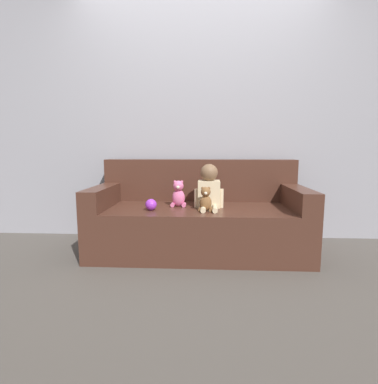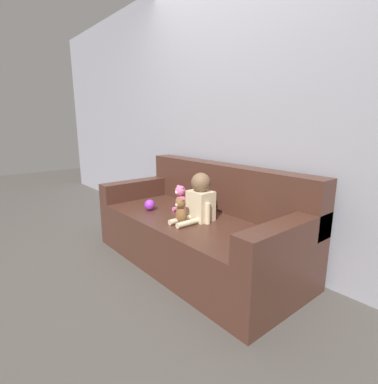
{
  "view_description": "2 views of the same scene",
  "coord_description": "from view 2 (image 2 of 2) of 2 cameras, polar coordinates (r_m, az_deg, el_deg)",
  "views": [
    {
      "loc": [
        0.06,
        -2.67,
        0.94
      ],
      "look_at": [
        -0.09,
        0.0,
        0.55
      ],
      "focal_mm": 28.0,
      "sensor_mm": 36.0,
      "label": 1
    },
    {
      "loc": [
        1.82,
        -1.57,
        1.2
      ],
      "look_at": [
        -0.06,
        -0.01,
        0.62
      ],
      "focal_mm": 28.0,
      "sensor_mm": 36.0,
      "label": 2
    }
  ],
  "objects": [
    {
      "name": "plush_toy_side",
      "position": [
        2.62,
        -1.59,
        -1.45
      ],
      "size": [
        0.14,
        0.11,
        0.24
      ],
      "color": "#DB6699",
      "rests_on": "couch"
    },
    {
      "name": "person_baby",
      "position": [
        2.39,
        2.02,
        -1.48
      ],
      "size": [
        0.26,
        0.35,
        0.39
      ],
      "color": "beige",
      "rests_on": "couch"
    },
    {
      "name": "teddy_bear_brown",
      "position": [
        2.33,
        -1.59,
        -3.77
      ],
      "size": [
        0.12,
        0.09,
        0.21
      ],
      "color": "brown",
      "rests_on": "couch"
    },
    {
      "name": "toy_ball",
      "position": [
        2.71,
        -7.49,
        -2.44
      ],
      "size": [
        0.1,
        0.1,
        0.1
      ],
      "color": "purple",
      "rests_on": "couch"
    },
    {
      "name": "wall_back",
      "position": [
        2.76,
        9.57,
        15.22
      ],
      "size": [
        8.0,
        0.05,
        2.6
      ],
      "color": "#93939E",
      "rests_on": "ground_plane"
    },
    {
      "name": "ground_plane",
      "position": [
        2.68,
        1.07,
        -13.26
      ],
      "size": [
        12.0,
        12.0,
        0.0
      ],
      "primitive_type": "plane",
      "color": "#4C4742"
    },
    {
      "name": "couch",
      "position": [
        2.6,
        2.02,
        -7.08
      ],
      "size": [
        1.89,
        0.85,
        0.83
      ],
      "color": "#47281E",
      "rests_on": "ground_plane"
    }
  ]
}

